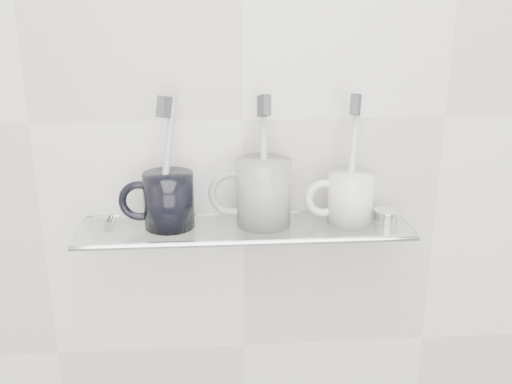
{
  "coord_description": "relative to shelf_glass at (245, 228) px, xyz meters",
  "views": [
    {
      "loc": [
        -0.04,
        0.24,
        1.42
      ],
      "look_at": [
        0.02,
        1.04,
        1.15
      ],
      "focal_mm": 40.0,
      "sensor_mm": 36.0,
      "label": 1
    }
  ],
  "objects": [
    {
      "name": "shelf_glass",
      "position": [
        0.0,
        0.0,
        0.0
      ],
      "size": [
        0.5,
        0.12,
        0.01
      ],
      "primitive_type": "cube",
      "color": "silver",
      "rests_on": "wall_back"
    },
    {
      "name": "chrome_cap",
      "position": [
        0.22,
        0.0,
        0.01
      ],
      "size": [
        0.04,
        0.04,
        0.02
      ],
      "primitive_type": "cylinder",
      "color": "silver",
      "rests_on": "shelf_glass"
    },
    {
      "name": "wall_back",
      "position": [
        0.0,
        0.06,
        0.15
      ],
      "size": [
        2.5,
        0.0,
        2.5
      ],
      "primitive_type": "plane",
      "rotation": [
        1.57,
        0.0,
        0.0
      ],
      "color": "silver",
      "rests_on": "ground"
    },
    {
      "name": "toothbrush_center",
      "position": [
        0.03,
        0.0,
        0.1
      ],
      "size": [
        0.02,
        0.07,
        0.19
      ],
      "primitive_type": "cylinder",
      "rotation": [
        -0.27,
        0.13,
        0.36
      ],
      "color": "#ADADAE",
      "rests_on": "mug_center"
    },
    {
      "name": "bracket_right",
      "position": [
        0.21,
        0.05,
        -0.01
      ],
      "size": [
        0.02,
        0.03,
        0.02
      ],
      "primitive_type": "cylinder",
      "rotation": [
        1.57,
        0.0,
        0.0
      ],
      "color": "silver",
      "rests_on": "wall_back"
    },
    {
      "name": "shelf_rail",
      "position": [
        0.0,
        -0.06,
        0.0
      ],
      "size": [
        0.5,
        0.01,
        0.01
      ],
      "primitive_type": "cylinder",
      "rotation": [
        0.0,
        1.57,
        0.0
      ],
      "color": "silver",
      "rests_on": "shelf_glass"
    },
    {
      "name": "bristles_left",
      "position": [
        -0.11,
        0.0,
        0.19
      ],
      "size": [
        0.02,
        0.03,
        0.03
      ],
      "primitive_type": "cube",
      "rotation": [
        -0.2,
        0.05,
        -0.47
      ],
      "color": "#414144",
      "rests_on": "toothbrush_left"
    },
    {
      "name": "mug_left_handle",
      "position": [
        -0.16,
        0.0,
        0.05
      ],
      "size": [
        0.06,
        0.01,
        0.06
      ],
      "primitive_type": "torus",
      "rotation": [
        1.57,
        0.0,
        0.0
      ],
      "color": "black",
      "rests_on": "mug_left"
    },
    {
      "name": "bracket_left",
      "position": [
        -0.21,
        0.05,
        -0.01
      ],
      "size": [
        0.02,
        0.03,
        0.02
      ],
      "primitive_type": "cylinder",
      "rotation": [
        1.57,
        0.0,
        0.0
      ],
      "color": "silver",
      "rests_on": "wall_back"
    },
    {
      "name": "bristles_right",
      "position": [
        0.16,
        0.0,
        0.19
      ],
      "size": [
        0.02,
        0.03,
        0.03
      ],
      "primitive_type": "cube",
      "rotation": [
        -0.23,
        -0.01,
        -0.45
      ],
      "color": "#414144",
      "rests_on": "toothbrush_right"
    },
    {
      "name": "mug_left",
      "position": [
        -0.11,
        0.0,
        0.05
      ],
      "size": [
        0.08,
        0.08,
        0.08
      ],
      "primitive_type": "cylinder",
      "rotation": [
        0.0,
        0.0,
        -0.05
      ],
      "color": "black",
      "rests_on": "shelf_glass"
    },
    {
      "name": "mug_right",
      "position": [
        0.16,
        0.0,
        0.04
      ],
      "size": [
        0.08,
        0.08,
        0.08
      ],
      "primitive_type": "cylinder",
      "rotation": [
        0.0,
        0.0,
        0.15
      ],
      "color": "white",
      "rests_on": "shelf_glass"
    },
    {
      "name": "mug_right_handle",
      "position": [
        0.12,
        0.0,
        0.04
      ],
      "size": [
        0.06,
        0.01,
        0.06
      ],
      "primitive_type": "torus",
      "rotation": [
        1.57,
        0.0,
        0.0
      ],
      "color": "white",
      "rests_on": "mug_right"
    },
    {
      "name": "bristles_center",
      "position": [
        0.03,
        0.0,
        0.19
      ],
      "size": [
        0.02,
        0.03,
        0.04
      ],
      "primitive_type": "cube",
      "rotation": [
        -0.27,
        0.13,
        0.36
      ],
      "color": "#414144",
      "rests_on": "toothbrush_center"
    },
    {
      "name": "toothbrush_left",
      "position": [
        -0.11,
        0.0,
        0.1
      ],
      "size": [
        0.04,
        0.04,
        0.19
      ],
      "primitive_type": "cylinder",
      "rotation": [
        -0.2,
        0.05,
        -0.47
      ],
      "color": "#989FB9",
      "rests_on": "mug_left"
    },
    {
      "name": "toothbrush_right",
      "position": [
        0.16,
        0.0,
        0.1
      ],
      "size": [
        0.03,
        0.05,
        0.19
      ],
      "primitive_type": "cylinder",
      "rotation": [
        -0.23,
        -0.01,
        -0.45
      ],
      "color": "silver",
      "rests_on": "mug_right"
    },
    {
      "name": "mug_center",
      "position": [
        0.03,
        0.0,
        0.05
      ],
      "size": [
        0.09,
        0.09,
        0.1
      ],
      "primitive_type": "cylinder",
      "rotation": [
        0.0,
        0.0,
        -0.16
      ],
      "color": "silver",
      "rests_on": "shelf_glass"
    },
    {
      "name": "mug_center_handle",
      "position": [
        -0.02,
        0.0,
        0.05
      ],
      "size": [
        0.07,
        0.01,
        0.07
      ],
      "primitive_type": "torus",
      "rotation": [
        1.57,
        0.0,
        0.0
      ],
      "color": "silver",
      "rests_on": "mug_center"
    }
  ]
}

